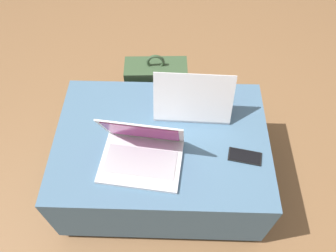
{
  "coord_description": "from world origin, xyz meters",
  "views": [
    {
      "loc": [
        0.05,
        -0.85,
        1.7
      ],
      "look_at": [
        0.03,
        0.01,
        0.5
      ],
      "focal_mm": 35.0,
      "sensor_mm": 36.0,
      "label": 1
    }
  ],
  "objects_px": {
    "laptop_near": "(142,151)",
    "laptop_far": "(192,101)",
    "backpack": "(157,91)",
    "cell_phone": "(245,156)"
  },
  "relations": [
    {
      "from": "cell_phone",
      "to": "backpack",
      "type": "height_order",
      "value": "backpack"
    },
    {
      "from": "cell_phone",
      "to": "laptop_near",
      "type": "bearing_deg",
      "value": 102.69
    },
    {
      "from": "laptop_near",
      "to": "laptop_far",
      "type": "height_order",
      "value": "laptop_far"
    },
    {
      "from": "laptop_far",
      "to": "cell_phone",
      "type": "height_order",
      "value": "laptop_far"
    },
    {
      "from": "laptop_far",
      "to": "backpack",
      "type": "height_order",
      "value": "laptop_far"
    },
    {
      "from": "cell_phone",
      "to": "backpack",
      "type": "xyz_separation_m",
      "value": [
        -0.43,
        0.57,
        -0.22
      ]
    },
    {
      "from": "backpack",
      "to": "cell_phone",
      "type": "bearing_deg",
      "value": 124.36
    },
    {
      "from": "laptop_near",
      "to": "backpack",
      "type": "distance_m",
      "value": 0.65
    },
    {
      "from": "cell_phone",
      "to": "backpack",
      "type": "bearing_deg",
      "value": 47.58
    },
    {
      "from": "laptop_near",
      "to": "laptop_far",
      "type": "relative_size",
      "value": 1.02
    }
  ]
}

